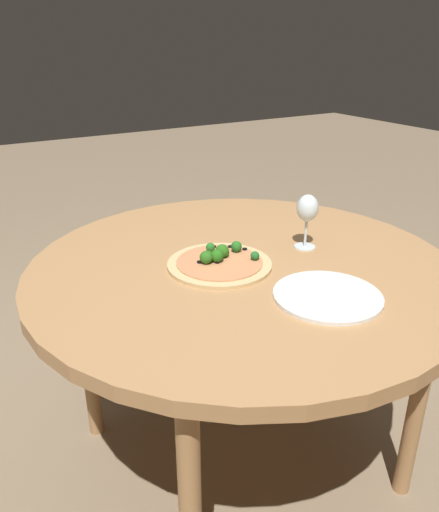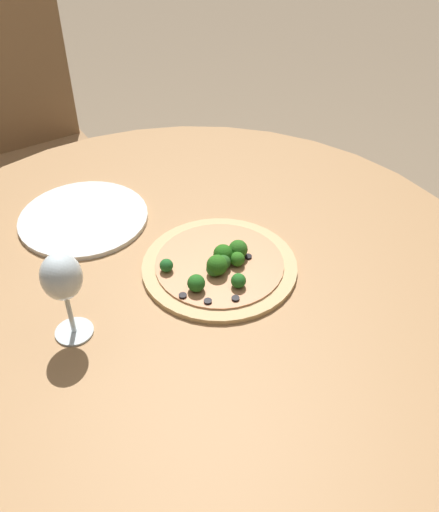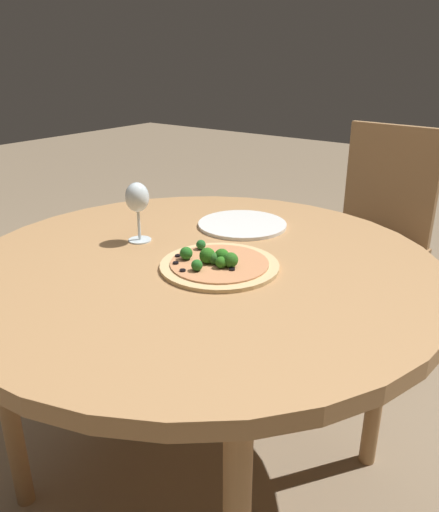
# 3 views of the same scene
# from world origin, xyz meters

# --- Properties ---
(ground_plane) EXTENTS (12.00, 12.00, 0.00)m
(ground_plane) POSITION_xyz_m (0.00, 0.00, 0.00)
(ground_plane) COLOR #847056
(dining_table) EXTENTS (1.19, 1.19, 0.73)m
(dining_table) POSITION_xyz_m (0.00, 0.00, 0.67)
(dining_table) COLOR #A87A4C
(dining_table) RESTS_ON ground_plane
(chair) EXTENTS (0.43, 0.43, 0.95)m
(chair) POSITION_xyz_m (-0.09, -1.00, 0.52)
(chair) COLOR #997047
(chair) RESTS_ON ground_plane
(pizza) EXTENTS (0.29, 0.29, 0.05)m
(pizza) POSITION_xyz_m (-0.06, 0.02, 0.74)
(pizza) COLOR tan
(pizza) RESTS_ON dining_table
(wine_glass) EXTENTS (0.06, 0.06, 0.16)m
(wine_glass) POSITION_xyz_m (0.22, -0.01, 0.84)
(wine_glass) COLOR silver
(wine_glass) RESTS_ON dining_table
(plate_near) EXTENTS (0.26, 0.26, 0.01)m
(plate_near) POSITION_xyz_m (0.06, -0.28, 0.73)
(plate_near) COLOR silver
(plate_near) RESTS_ON dining_table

